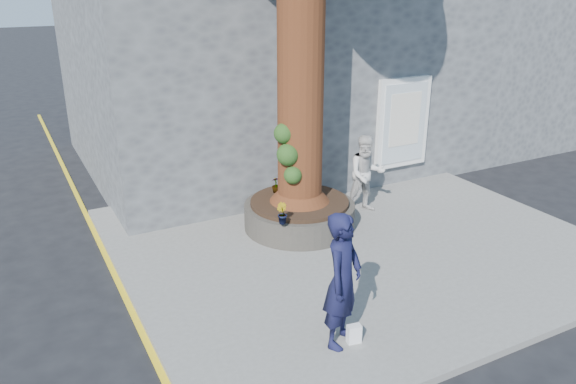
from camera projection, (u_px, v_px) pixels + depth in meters
name	position (u px, v px, depth m)	size (l,w,h in m)	color
ground	(314.00, 284.00, 9.86)	(120.00, 120.00, 0.00)	black
pavement	(354.00, 241.00, 11.32)	(9.00, 8.00, 0.12)	slate
yellow_line	(126.00, 300.00, 9.36)	(0.10, 30.00, 0.01)	yellow
stone_shop	(264.00, 48.00, 15.75)	(10.30, 8.30, 6.30)	#4D4F52
neighbour_shop	(474.00, 40.00, 19.28)	(6.00, 8.00, 6.00)	#4D4F52
planter	(299.00, 214.00, 11.71)	(2.30, 2.30, 0.60)	black
man	(343.00, 280.00, 7.76)	(0.73, 0.48, 2.01)	#121333
woman	(366.00, 174.00, 12.32)	(0.85, 0.66, 1.74)	silver
shopping_bag	(354.00, 334.00, 8.05)	(0.20, 0.12, 0.28)	white
plant_a	(304.00, 192.00, 11.59)	(0.18, 0.12, 0.34)	gray
plant_b	(282.00, 213.00, 10.46)	(0.22, 0.21, 0.40)	gray
plant_c	(276.00, 185.00, 11.97)	(0.19, 0.19, 0.35)	gray
plant_d	(308.00, 194.00, 11.48)	(0.30, 0.27, 0.34)	gray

